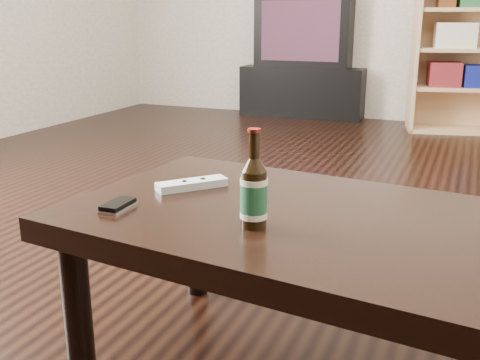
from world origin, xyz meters
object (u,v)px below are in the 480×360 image
at_px(bookshelf, 458,46).
at_px(coffee_table, 314,239).
at_px(tv, 308,30).
at_px(beer_bottle, 254,193).
at_px(remote, 192,184).
at_px(phone, 118,206).
at_px(tv_stand, 306,90).

bearing_deg(bookshelf, coffee_table, -104.55).
bearing_deg(coffee_table, tv, 106.37).
height_order(coffee_table, beer_bottle, beer_bottle).
bearing_deg(tv, coffee_table, -74.35).
bearing_deg(beer_bottle, tv, 104.54).
bearing_deg(beer_bottle, bookshelf, 86.03).
distance_m(bookshelf, remote, 3.32).
bearing_deg(beer_bottle, coffee_table, 49.18).
bearing_deg(phone, coffee_table, 14.75).
height_order(bookshelf, phone, bookshelf).
distance_m(tv, bookshelf, 1.27).
distance_m(bookshelf, coffee_table, 3.38).
relative_size(tv, phone, 8.74).
relative_size(phone, remote, 0.55).
relative_size(beer_bottle, phone, 2.20).
relative_size(tv, remote, 4.83).
height_order(tv, beer_bottle, tv).
height_order(tv_stand, coffee_table, tv_stand).
xyz_separation_m(tv, remote, (0.74, -3.60, -0.30)).
xyz_separation_m(beer_bottle, remote, (-0.24, 0.19, -0.06)).
xyz_separation_m(coffee_table, beer_bottle, (-0.10, -0.11, 0.13)).
relative_size(coffee_table, remote, 6.96).
xyz_separation_m(tv_stand, tv, (0.00, -0.00, 0.51)).
distance_m(coffee_table, phone, 0.44).
distance_m(tv_stand, beer_bottle, 3.93).
relative_size(bookshelf, beer_bottle, 5.92).
distance_m(coffee_table, beer_bottle, 0.19).
bearing_deg(bookshelf, remote, -110.45).
relative_size(beer_bottle, remote, 1.22).
distance_m(tv, coffee_table, 3.85).
bearing_deg(beer_bottle, tv_stand, 104.54).
bearing_deg(coffee_table, remote, 166.62).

